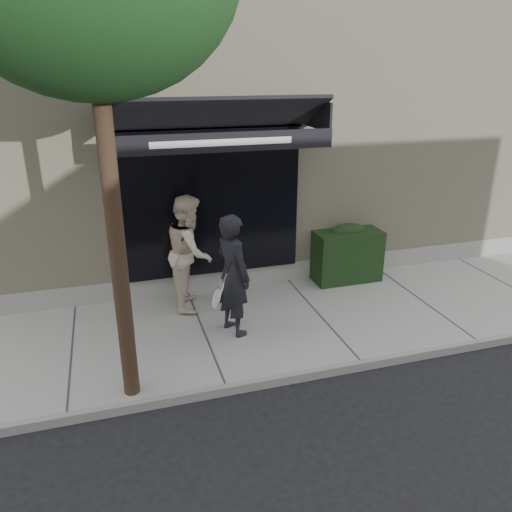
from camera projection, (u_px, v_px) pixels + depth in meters
name	position (u px, v px, depth m)	size (l,w,h in m)	color
ground	(318.00, 320.00, 8.57)	(80.00, 80.00, 0.00)	black
sidewalk	(318.00, 317.00, 8.55)	(20.00, 3.00, 0.12)	#9C9D98
curb	(362.00, 365.00, 7.16)	(20.00, 0.10, 0.14)	gray
building_facade	(241.00, 126.00, 12.02)	(14.30, 8.04, 5.64)	beige
hedge	(346.00, 253.00, 9.75)	(1.30, 0.70, 1.14)	black
pedestrian_front	(233.00, 275.00, 7.65)	(0.79, 0.92, 1.94)	black
pedestrian_back	(190.00, 252.00, 8.52)	(0.94, 1.11, 1.99)	beige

